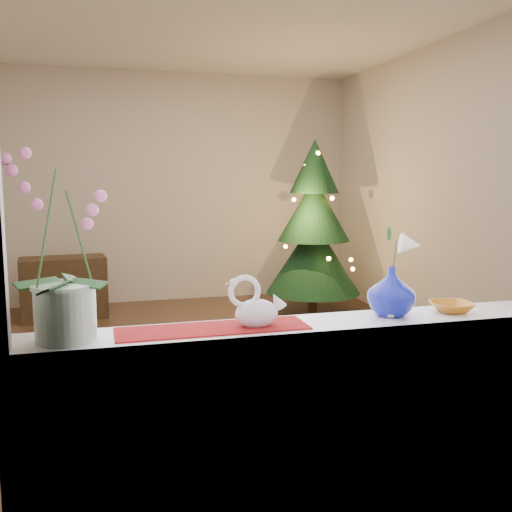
{
  "coord_description": "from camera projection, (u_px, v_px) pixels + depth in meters",
  "views": [
    {
      "loc": [
        -0.76,
        -4.36,
        1.46
      ],
      "look_at": [
        0.05,
        -1.4,
        1.05
      ],
      "focal_mm": 40.0,
      "sensor_mm": 36.0,
      "label": 1
    }
  ],
  "objects": [
    {
      "name": "ceiling",
      "position": [
        199.0,
        9.0,
        4.2
      ],
      "size": [
        5.0,
        5.0,
        0.0
      ],
      "primitive_type": "plane",
      "color": "white",
      "rests_on": "wall_back"
    },
    {
      "name": "orchid_pot",
      "position": [
        62.0,
        246.0,
        1.89
      ],
      "size": [
        0.26,
        0.26,
        0.64
      ],
      "primitive_type": null,
      "rotation": [
        0.0,
        0.0,
        -0.21
      ],
      "color": "beige",
      "rests_on": "windowsill"
    },
    {
      "name": "window_apron",
      "position": [
        318.0,
        452.0,
        2.15
      ],
      "size": [
        2.2,
        0.08,
        0.88
      ],
      "primitive_type": "cube",
      "color": "white",
      "rests_on": "ground"
    },
    {
      "name": "runner",
      "position": [
        213.0,
        328.0,
        2.07
      ],
      "size": [
        0.7,
        0.2,
        0.01
      ],
      "primitive_type": "cube",
      "color": "maroon",
      "rests_on": "windowsill"
    },
    {
      "name": "xmas_tree",
      "position": [
        314.0,
        227.0,
        6.19
      ],
      "size": [
        1.22,
        1.22,
        1.88
      ],
      "primitive_type": null,
      "rotation": [
        0.0,
        0.0,
        0.21
      ],
      "color": "black",
      "rests_on": "ground"
    },
    {
      "name": "windowsill",
      "position": [
        311.0,
        327.0,
        2.18
      ],
      "size": [
        2.2,
        0.26,
        0.04
      ],
      "primitive_type": "cube",
      "color": "white",
      "rests_on": "window_apron"
    },
    {
      "name": "swan",
      "position": [
        257.0,
        302.0,
        2.09
      ],
      "size": [
        0.23,
        0.13,
        0.19
      ],
      "primitive_type": null,
      "rotation": [
        0.0,
        0.0,
        -0.14
      ],
      "color": "silver",
      "rests_on": "windowsill"
    },
    {
      "name": "window_frame",
      "position": [
        324.0,
        110.0,
        1.97
      ],
      "size": [
        2.22,
        0.06,
        1.6
      ],
      "primitive_type": null,
      "color": "white",
      "rests_on": "windowsill"
    },
    {
      "name": "wall_front",
      "position": [
        326.0,
        211.0,
        1.99
      ],
      "size": [
        4.5,
        0.1,
        2.7
      ],
      "primitive_type": "cube",
      "color": "beige",
      "rests_on": "ground"
    },
    {
      "name": "lily",
      "position": [
        393.0,
        238.0,
        2.24
      ],
      "size": [
        0.13,
        0.07,
        0.17
      ],
      "primitive_type": null,
      "color": "white",
      "rests_on": "blue_vase"
    },
    {
      "name": "ground",
      "position": [
        204.0,
        363.0,
        4.56
      ],
      "size": [
        5.0,
        5.0,
        0.0
      ],
      "primitive_type": "plane",
      "color": "#3C2718",
      "rests_on": "ground"
    },
    {
      "name": "wall_right",
      "position": [
        456.0,
        192.0,
        4.97
      ],
      "size": [
        0.1,
        5.0,
        2.7
      ],
      "primitive_type": "cube",
      "color": "beige",
      "rests_on": "ground"
    },
    {
      "name": "side_table",
      "position": [
        64.0,
        288.0,
        6.0
      ],
      "size": [
        0.9,
        0.52,
        0.65
      ],
      "primitive_type": "cube",
      "rotation": [
        0.0,
        0.0,
        0.1
      ],
      "color": "black",
      "rests_on": "ground"
    },
    {
      "name": "amber_dish",
      "position": [
        452.0,
        308.0,
        2.34
      ],
      "size": [
        0.16,
        0.16,
        0.04
      ],
      "primitive_type": "imported",
      "rotation": [
        0.0,
        0.0,
        -0.09
      ],
      "color": "#AD6617",
      "rests_on": "windowsill"
    },
    {
      "name": "wall_back",
      "position": [
        165.0,
        188.0,
        6.77
      ],
      "size": [
        4.5,
        0.1,
        2.7
      ],
      "primitive_type": "cube",
      "color": "beige",
      "rests_on": "ground"
    },
    {
      "name": "blue_vase",
      "position": [
        392.0,
        288.0,
        2.27
      ],
      "size": [
        0.26,
        0.26,
        0.23
      ],
      "primitive_type": "imported",
      "rotation": [
        0.0,
        0.0,
        -0.23
      ],
      "color": "navy",
      "rests_on": "windowsill"
    },
    {
      "name": "paperweight",
      "position": [
        391.0,
        310.0,
        2.24
      ],
      "size": [
        0.07,
        0.07,
        0.06
      ],
      "primitive_type": "sphere",
      "rotation": [
        0.0,
        0.0,
        0.2
      ],
      "color": "silver",
      "rests_on": "windowsill"
    }
  ]
}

